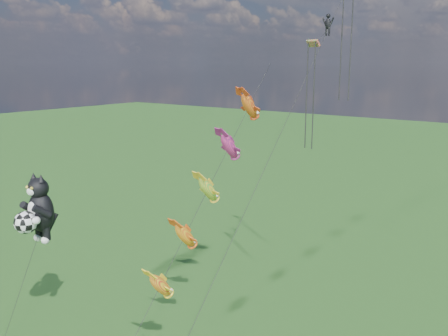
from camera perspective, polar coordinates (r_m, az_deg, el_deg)
The scene contains 3 objects.
cat_kite_rig at distance 35.20m, azimuth -20.61°, elevation -4.52°, with size 2.61×3.98×11.29m.
fish_windsock_rig at distance 32.36m, azimuth -1.89°, elevation -2.55°, with size 1.12×15.96×18.31m.
parafoil_rig at distance 35.89m, azimuth 11.48°, elevation 14.17°, with size 3.46×17.40×25.24m.
Camera 1 is at (26.33, -14.24, 18.38)m, focal length 40.00 mm.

